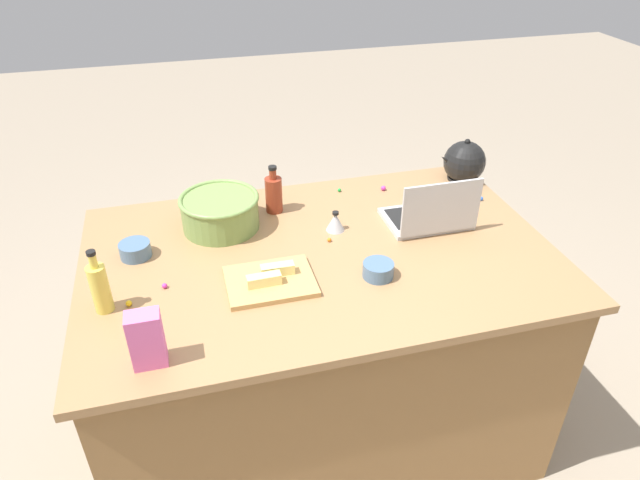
{
  "coord_description": "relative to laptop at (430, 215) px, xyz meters",
  "views": [
    {
      "loc": [
        0.43,
        1.6,
        2.02
      ],
      "look_at": [
        0.0,
        0.0,
        0.95
      ],
      "focal_mm": 31.86,
      "sensor_mm": 36.0,
      "label": 1
    }
  ],
  "objects": [
    {
      "name": "ground_plane",
      "position": [
        0.45,
        0.07,
        -0.95
      ],
      "size": [
        12.0,
        12.0,
        0.0
      ],
      "primitive_type": "plane",
      "color": "gray"
    },
    {
      "name": "island_counter",
      "position": [
        0.45,
        0.07,
        -0.5
      ],
      "size": [
        1.64,
        1.05,
        0.9
      ],
      "color": "olive",
      "rests_on": "ground"
    },
    {
      "name": "laptop",
      "position": [
        0.0,
        0.0,
        0.0
      ],
      "size": [
        0.31,
        0.23,
        0.22
      ],
      "color": "#B7B7BC",
      "rests_on": "island_counter"
    },
    {
      "name": "mixing_bowl_large",
      "position": [
        0.76,
        -0.19,
        0.02
      ],
      "size": [
        0.3,
        0.3,
        0.13
      ],
      "color": "#72934C",
      "rests_on": "island_counter"
    },
    {
      "name": "bottle_oil",
      "position": [
        1.16,
        0.2,
        0.04
      ],
      "size": [
        0.06,
        0.06,
        0.21
      ],
      "color": "#DBC64C",
      "rests_on": "island_counter"
    },
    {
      "name": "bottle_soy",
      "position": [
        0.54,
        -0.26,
        0.03
      ],
      "size": [
        0.07,
        0.07,
        0.19
      ],
      "color": "maroon",
      "rests_on": "island_counter"
    },
    {
      "name": "kettle",
      "position": [
        -0.3,
        -0.33,
        0.03
      ],
      "size": [
        0.21,
        0.18,
        0.2
      ],
      "color": "black",
      "rests_on": "island_counter"
    },
    {
      "name": "cutting_board",
      "position": [
        0.65,
        0.2,
        -0.04
      ],
      "size": [
        0.28,
        0.22,
        0.02
      ],
      "primitive_type": "cube",
      "color": "tan",
      "rests_on": "island_counter"
    },
    {
      "name": "butter_stick_left",
      "position": [
        0.62,
        0.18,
        -0.01
      ],
      "size": [
        0.11,
        0.04,
        0.04
      ],
      "primitive_type": "cube",
      "rotation": [
        0.0,
        0.0,
        -0.01
      ],
      "color": "#F4E58C",
      "rests_on": "cutting_board"
    },
    {
      "name": "butter_stick_right",
      "position": [
        0.67,
        0.23,
        -0.01
      ],
      "size": [
        0.11,
        0.04,
        0.04
      ],
      "primitive_type": "cube",
      "rotation": [
        0.0,
        0.0,
        0.03
      ],
      "color": "#F4E58C",
      "rests_on": "cutting_board"
    },
    {
      "name": "ramekin_small",
      "position": [
        0.3,
        0.25,
        -0.02
      ],
      "size": [
        0.1,
        0.1,
        0.05
      ],
      "primitive_type": "cylinder",
      "color": "slate",
      "rests_on": "island_counter"
    },
    {
      "name": "ramekin_medium",
      "position": [
        1.07,
        -0.07,
        -0.02
      ],
      "size": [
        0.11,
        0.11,
        0.05
      ],
      "primitive_type": "cylinder",
      "color": "slate",
      "rests_on": "island_counter"
    },
    {
      "name": "kitchen_timer",
      "position": [
        0.35,
        -0.06,
        -0.01
      ],
      "size": [
        0.07,
        0.07,
        0.08
      ],
      "color": "#B2B2B7",
      "rests_on": "island_counter"
    },
    {
      "name": "candy_bag",
      "position": [
        1.03,
        0.47,
        0.04
      ],
      "size": [
        0.09,
        0.06,
        0.17
      ],
      "primitive_type": "cube",
      "color": "pink",
      "rests_on": "island_counter"
    },
    {
      "name": "candy_0",
      "position": [
        -0.29,
        -0.13,
        -0.04
      ],
      "size": [
        0.02,
        0.02,
        0.02
      ],
      "primitive_type": "sphere",
      "color": "blue",
      "rests_on": "island_counter"
    },
    {
      "name": "candy_1",
      "position": [
        0.07,
        -0.31,
        -0.04
      ],
      "size": [
        0.02,
        0.02,
        0.02
      ],
      "primitive_type": "sphere",
      "color": "#CC3399",
      "rests_on": "island_counter"
    },
    {
      "name": "candy_2",
      "position": [
        0.25,
        -0.35,
        -0.04
      ],
      "size": [
        0.01,
        0.01,
        0.01
      ],
      "primitive_type": "sphere",
      "color": "green",
      "rests_on": "island_counter"
    },
    {
      "name": "candy_3",
      "position": [
        0.4,
        0.01,
        -0.04
      ],
      "size": [
        0.02,
        0.02,
        0.02
      ],
      "primitive_type": "sphere",
      "color": "orange",
      "rests_on": "island_counter"
    },
    {
      "name": "candy_4",
      "position": [
        1.09,
        0.2,
        -0.04
      ],
      "size": [
        0.02,
        0.02,
        0.02
      ],
      "primitive_type": "sphere",
      "color": "yellow",
      "rests_on": "island_counter"
    },
    {
      "name": "candy_5",
      "position": [
        0.98,
        0.14,
        -0.04
      ],
      "size": [
        0.02,
        0.02,
        0.02
      ],
      "primitive_type": "sphere",
      "color": "#CC3399",
      "rests_on": "island_counter"
    }
  ]
}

